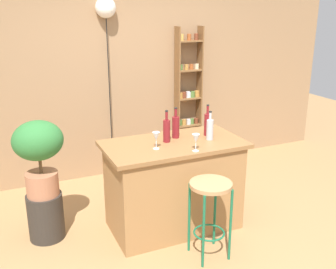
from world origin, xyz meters
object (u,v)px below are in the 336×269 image
Objects in this scene: potted_plant at (39,150)px; wine_glass_center at (156,137)px; bottle_wine_red at (167,130)px; bottle_vinegar at (210,129)px; plant_stool at (46,216)px; bottle_sauce_amber at (176,126)px; pendant_globe_light at (106,9)px; spice_shelf at (188,99)px; bottle_soda_blue at (207,124)px; bar_stool at (210,201)px; wine_glass_left at (196,139)px.

wine_glass_center is (1.01, -0.41, 0.12)m from potted_plant.
bottle_wine_red is 1.09× the size of bottle_vinegar.
bottle_sauce_amber is (1.32, -0.18, 0.81)m from plant_stool.
bottle_wine_red is at bearing -84.63° from pendant_globe_light.
spice_shelf is 1.52m from bottle_soda_blue.
bottle_wine_red is 0.22m from wine_glass_center.
plant_stool is at bearing 166.85° from bottle_vinegar.
wine_glass_center is at bearing -143.36° from bottle_sauce_amber.
bottle_soda_blue is at bearing 14.52° from wine_glass_center.
bar_stool is at bearing -117.93° from bottle_vinegar.
bottle_vinegar is at bearing -13.15° from plant_stool.
spice_shelf reaches higher than bottle_sauce_amber.
bottle_soda_blue is 0.14× the size of pendant_globe_light.
bottle_vinegar reaches higher than wine_glass_left.
bottle_soda_blue reaches higher than plant_stool.
plant_stool is at bearing 155.26° from wine_glass_left.
spice_shelf is 6.17× the size of bottle_sauce_amber.
bottle_sauce_amber is 0.34m from bottle_vinegar.
wine_glass_left is at bearing -140.28° from bottle_vinegar.
wine_glass_left is (1.32, -0.61, 0.81)m from plant_stool.
bar_stool is 1.64m from potted_plant.
bottle_soda_blue reaches higher than bottle_vinegar.
bottle_soda_blue is at bearing 2.43° from bottle_wine_red.
wine_glass_center is (-0.63, -0.16, -0.01)m from bottle_soda_blue.
potted_plant reaches higher than wine_glass_center.
pendant_globe_light is at bearing 109.31° from bottle_vinegar.
bottle_sauce_amber is at bearing 145.98° from bottle_vinegar.
spice_shelf reaches higher than bar_stool.
wine_glass_center is at bearing -22.07° from potted_plant.
wine_glass_center is at bearing -139.62° from bottle_wine_red.
wine_glass_left is 1.00× the size of wine_glass_center.
wine_glass_center is (1.01, -0.41, 0.81)m from plant_stool.
potted_plant is at bearing 172.14° from bottle_sauce_amber.
bottle_wine_red is at bearing -12.66° from plant_stool.
bottle_sauce_amber is (0.14, 0.08, -0.00)m from bottle_wine_red.
spice_shelf is 2.56m from plant_stool.
plant_stool is 1.85m from bottle_soda_blue.
spice_shelf is 6.63× the size of bottle_vinegar.
wine_glass_center is at bearing 121.29° from bar_stool.
spice_shelf is at bearing 54.47° from wine_glass_center.
spice_shelf is 0.84× the size of pendant_globe_light.
spice_shelf is at bearing 28.90° from potted_plant.
bottle_wine_red is (1.18, -0.26, 0.12)m from potted_plant.
spice_shelf is at bearing 65.17° from wine_glass_left.
spice_shelf reaches higher than bottle_soda_blue.
pendant_globe_light reaches higher than bar_stool.
bottle_soda_blue is 0.33m from bottle_sauce_amber.
bar_stool is 2.32× the size of bottle_sauce_amber.
bar_stool is 0.99× the size of potted_plant.
spice_shelf is at bearing 28.90° from plant_stool.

